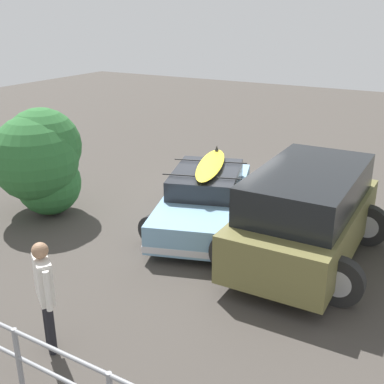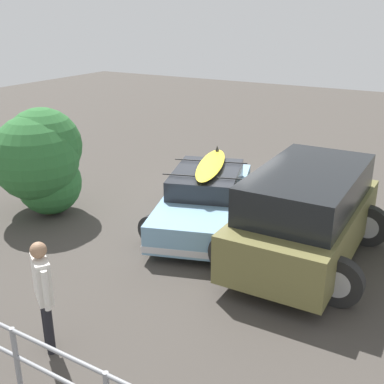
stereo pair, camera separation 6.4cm
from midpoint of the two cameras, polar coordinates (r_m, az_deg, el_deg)
ground_plane at (r=12.08m, az=3.44°, el=-2.37°), size 44.00×44.00×0.02m
parking_stripe at (r=11.01m, az=7.63°, el=-4.86°), size 0.12×3.81×0.00m
sedan_car at (r=11.31m, az=1.74°, el=-0.63°), size 3.18×4.81×1.52m
suv_car at (r=9.71m, az=13.59°, el=-2.51°), size 2.87×4.53×1.90m
person_bystander at (r=7.25m, az=-17.01°, el=-10.69°), size 0.58×0.44×1.75m
bush_near_left at (r=12.08m, az=-17.53°, el=3.89°), size 2.31×2.21×2.62m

